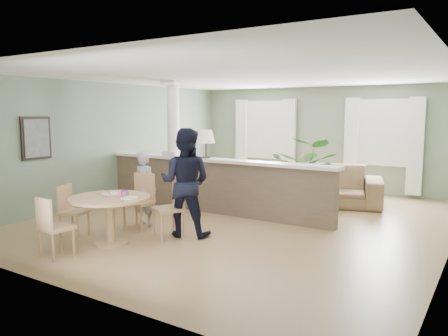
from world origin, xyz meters
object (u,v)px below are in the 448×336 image
Objects in this scene: chair_near at (52,225)px; chair_side at (71,208)px; sofa at (311,184)px; chair_far_boy at (141,198)px; chair_far_man at (172,205)px; dining_table at (110,206)px; child_person at (145,188)px; man_person at (185,182)px; houseplant at (308,173)px.

chair_side is (-0.67, 0.85, -0.01)m from chair_near.
chair_far_boy is at bearing -132.27° from sofa.
chair_side is at bearing -120.07° from chair_far_man.
chair_near is (-0.73, -1.74, -0.06)m from chair_far_man.
child_person is (-0.33, 1.14, 0.08)m from dining_table.
chair_far_man reaches higher than chair_near.
chair_far_man is 0.42m from man_person.
sofa is 3.11× the size of chair_far_boy.
child_person is at bearing -39.52° from chair_side.
houseplant is at bearing -127.67° from man_person.
houseplant is (0.16, -0.64, 0.33)m from sofa.
dining_table is (-1.50, -4.57, 0.16)m from sofa.
dining_table is at bearing -95.89° from chair_far_man.
dining_table is at bearing -101.37° from chair_side.
dining_table is 1.19m from child_person.
chair_near is at bearing -85.43° from chair_far_man.
child_person reaches higher than chair_side.
sofa is at bearing -122.12° from man_person.
houseplant is 1.13× the size of child_person.
man_person reaches higher than houseplant.
child_person is at bearing -26.90° from man_person.
sofa reaches higher than chair_side.
chair_near is (-1.69, -5.48, 0.04)m from sofa.
chair_far_boy is 1.12× the size of chair_side.
chair_near is 1.08m from chair_side.
chair_near is 2.15m from man_person.
houseplant is at bearing 49.01° from chair_far_boy.
chair_far_man is 0.72× the size of child_person.
chair_far_man reaches higher than sofa.
man_person reaches higher than chair_far_man.
sofa is 3.68m from man_person.
sofa is 2.21× the size of child_person.
man_person is at bearing -119.10° from sofa.
child_person is (-1.83, -3.42, 0.24)m from sofa.
houseplant is at bearing -48.25° from chair_side.
man_person reaches higher than chair_side.
chair_far_man is 0.55× the size of man_person.
chair_side is 0.48× the size of man_person.
chair_far_boy reaches higher than chair_near.
child_person is (0.53, 1.21, 0.21)m from chair_side.
chair_far_boy is 1.19m from chair_side.
houseplant is 3.30m from chair_far_man.
chair_far_boy is (-1.93, -2.97, -0.24)m from houseplant.
sofa is at bearing 102.86° from chair_far_man.
houseplant is 3.55m from chair_far_boy.
dining_table is at bearing 111.89° from child_person.
chair_far_man reaches higher than dining_table.
houseplant reaches higher than dining_table.
chair_near is (-0.19, -0.92, -0.11)m from dining_table.
houseplant is 4.73m from chair_side.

